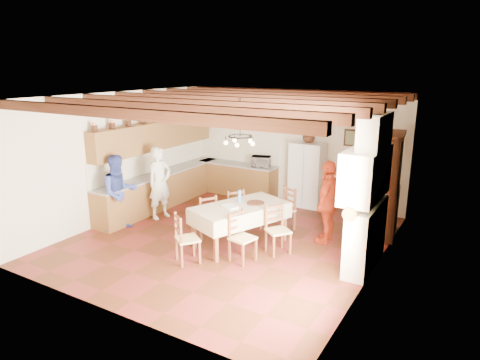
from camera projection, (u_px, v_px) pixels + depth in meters
name	position (u px, v px, depth m)	size (l,w,h in m)	color
floor	(229.00, 240.00, 9.10)	(6.00, 6.50, 0.02)	#532513
ceiling	(228.00, 96.00, 8.32)	(6.00, 6.50, 0.02)	silver
wall_back	(293.00, 146.00, 11.42)	(6.00, 0.02, 3.00)	#F2E5CC
wall_front	(105.00, 218.00, 6.00)	(6.00, 0.02, 3.00)	#F2E5CC
wall_left	(122.00, 156.00, 10.19)	(0.02, 6.50, 3.00)	#F2E5CC
wall_right	(379.00, 192.00, 7.23)	(0.02, 6.50, 3.00)	#F2E5CC
ceiling_beams	(228.00, 101.00, 8.35)	(6.00, 6.30, 0.16)	#351A0C
lower_cabinets_left	(163.00, 190.00, 11.19)	(0.60, 4.30, 0.86)	brown
lower_cabinets_back	(237.00, 179.00, 12.20)	(2.30, 0.60, 0.86)	brown
countertop_left	(162.00, 173.00, 11.07)	(0.62, 4.30, 0.04)	gray
countertop_back	(237.00, 164.00, 12.09)	(2.34, 0.62, 0.04)	gray
backsplash_left	(153.00, 160.00, 11.13)	(0.03, 4.30, 0.60)	white
backsplash_back	(243.00, 151.00, 12.24)	(2.30, 0.03, 0.60)	white
upper_cabinets	(156.00, 136.00, 10.88)	(0.35, 4.20, 0.70)	brown
fireplace	(364.00, 193.00, 7.57)	(0.56, 1.60, 2.80)	beige
wall_picture	(351.00, 138.00, 10.54)	(0.34, 0.03, 0.42)	black
refrigerator	(308.00, 174.00, 11.13)	(0.84, 0.69, 1.68)	white
hutch	(387.00, 185.00, 9.13)	(0.52, 1.23, 2.23)	#381E0F
dining_table	(240.00, 209.00, 8.66)	(1.66, 2.16, 0.84)	beige
chandelier	(240.00, 136.00, 8.27)	(0.47, 0.47, 0.03)	black
chair_left_near	(205.00, 216.00, 9.11)	(0.42, 0.40, 0.96)	brown
chair_left_far	(233.00, 209.00, 9.55)	(0.42, 0.40, 0.96)	brown
chair_right_near	(243.00, 237.00, 7.96)	(0.42, 0.40, 0.96)	brown
chair_right_far	(278.00, 230.00, 8.32)	(0.42, 0.40, 0.96)	brown
chair_end_near	(188.00, 238.00, 7.93)	(0.42, 0.40, 0.96)	brown
chair_end_far	(283.00, 209.00, 9.53)	(0.42, 0.40, 0.96)	brown
person_man	(160.00, 183.00, 10.19)	(0.63, 0.42, 1.74)	white
person_woman_blue	(119.00, 193.00, 9.47)	(0.83, 0.65, 1.70)	#35469C
person_woman_red	(328.00, 202.00, 8.75)	(1.02, 0.43, 1.74)	#A2290F
microwave	(261.00, 161.00, 11.68)	(0.51, 0.35, 0.28)	silver
fridge_vase	(309.00, 136.00, 10.89)	(0.31, 0.31, 0.32)	#381E0F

